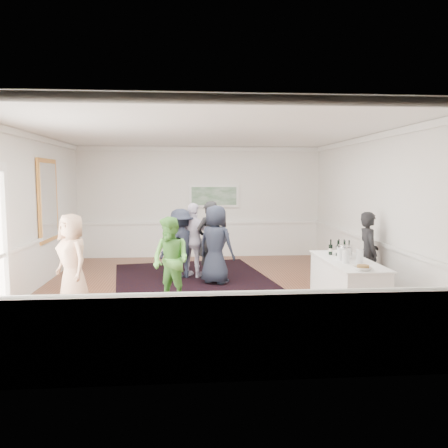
{
  "coord_description": "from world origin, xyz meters",
  "views": [
    {
      "loc": [
        -0.31,
        -8.7,
        2.29
      ],
      "look_at": [
        0.4,
        0.2,
        1.35
      ],
      "focal_mm": 35.0,
      "sensor_mm": 36.0,
      "label": 1
    }
  ],
  "objects": [
    {
      "name": "ice_bucket",
      "position": [
        2.48,
        -1.14,
        0.97
      ],
      "size": [
        0.26,
        0.26,
        0.24
      ],
      "primitive_type": "cylinder",
      "color": "silver",
      "rests_on": "serving_table"
    },
    {
      "name": "wainscoting",
      "position": [
        0.0,
        0.0,
        0.5
      ],
      "size": [
        7.0,
        8.0,
        1.0
      ],
      "primitive_type": null,
      "color": "white",
      "rests_on": "floor"
    },
    {
      "name": "landscape_painting",
      "position": [
        0.4,
        3.95,
        1.78
      ],
      "size": [
        1.44,
        0.06,
        0.66
      ],
      "color": "white",
      "rests_on": "wall_back"
    },
    {
      "name": "floor",
      "position": [
        0.0,
        0.0,
        0.0
      ],
      "size": [
        8.0,
        8.0,
        0.0
      ],
      "primitive_type": "plane",
      "color": "brown",
      "rests_on": "ground"
    },
    {
      "name": "serving_table",
      "position": [
        2.48,
        -1.28,
        0.43
      ],
      "size": [
        0.8,
        2.1,
        0.85
      ],
      "color": "white",
      "rests_on": "floor"
    },
    {
      "name": "guest_tan",
      "position": [
        -2.42,
        -0.77,
        0.83
      ],
      "size": [
        0.93,
        0.96,
        1.67
      ],
      "primitive_type": "imported",
      "rotation": [
        0.0,
        0.0,
        -0.85
      ],
      "color": "tan",
      "rests_on": "floor"
    },
    {
      "name": "wall_front",
      "position": [
        0.0,
        -4.0,
        1.6
      ],
      "size": [
        7.0,
        0.02,
        3.2
      ],
      "primitive_type": "cube",
      "color": "white",
      "rests_on": "floor"
    },
    {
      "name": "wine_bottles",
      "position": [
        2.51,
        -0.81,
        1.01
      ],
      "size": [
        0.38,
        0.29,
        0.31
      ],
      "color": "black",
      "rests_on": "serving_table"
    },
    {
      "name": "area_rug",
      "position": [
        -0.23,
        0.91,
        0.01
      ],
      "size": [
        4.05,
        4.93,
        0.02
      ],
      "primitive_type": "cube",
      "rotation": [
        0.0,
        0.0,
        0.16
      ],
      "color": "black",
      "rests_on": "floor"
    },
    {
      "name": "guest_dark_a",
      "position": [
        -0.52,
        1.18,
        0.8
      ],
      "size": [
        1.19,
        1.08,
        1.6
      ],
      "primitive_type": "imported",
      "rotation": [
        0.0,
        0.0,
        3.76
      ],
      "color": "#1D2231",
      "rests_on": "floor"
    },
    {
      "name": "nut_bowl",
      "position": [
        2.41,
        -2.13,
        0.89
      ],
      "size": [
        0.29,
        0.29,
        0.08
      ],
      "color": "white",
      "rests_on": "serving_table"
    },
    {
      "name": "guest_lilac",
      "position": [
        -0.22,
        1.28,
        0.87
      ],
      "size": [
        1.1,
        0.81,
        1.73
      ],
      "primitive_type": "imported",
      "rotation": [
        0.0,
        0.0,
        2.71
      ],
      "color": "silver",
      "rests_on": "floor"
    },
    {
      "name": "wall_left",
      "position": [
        -3.5,
        0.0,
        1.6
      ],
      "size": [
        0.02,
        8.0,
        3.2
      ],
      "primitive_type": "cube",
      "color": "white",
      "rests_on": "floor"
    },
    {
      "name": "guest_navy",
      "position": [
        0.25,
        0.65,
        0.86
      ],
      "size": [
        1.0,
        0.93,
        1.72
      ],
      "primitive_type": "imported",
      "rotation": [
        0.0,
        0.0,
        2.53
      ],
      "color": "#1D2231",
      "rests_on": "floor"
    },
    {
      "name": "guest_dark_b",
      "position": [
        0.14,
        1.21,
        0.89
      ],
      "size": [
        0.77,
        0.71,
        1.78
      ],
      "primitive_type": "imported",
      "rotation": [
        0.0,
        0.0,
        3.72
      ],
      "color": "black",
      "rests_on": "floor"
    },
    {
      "name": "juice_pitchers",
      "position": [
        2.43,
        -1.46,
        0.97
      ],
      "size": [
        0.37,
        0.36,
        0.24
      ],
      "color": "#76A63B",
      "rests_on": "serving_table"
    },
    {
      "name": "ceiling",
      "position": [
        0.0,
        0.0,
        3.2
      ],
      "size": [
        7.0,
        8.0,
        0.02
      ],
      "primitive_type": "cube",
      "color": "white",
      "rests_on": "wall_back"
    },
    {
      "name": "guest_green",
      "position": [
        -0.66,
        -0.82,
        0.8
      ],
      "size": [
        0.98,
        0.96,
        1.6
      ],
      "primitive_type": "imported",
      "rotation": [
        0.0,
        0.0,
        -0.69
      ],
      "color": "#59AD45",
      "rests_on": "floor"
    },
    {
      "name": "wall_back",
      "position": [
        0.0,
        4.0,
        1.6
      ],
      "size": [
        7.0,
        0.02,
        3.2
      ],
      "primitive_type": "cube",
      "color": "white",
      "rests_on": "floor"
    },
    {
      "name": "bartender",
      "position": [
        3.2,
        -0.45,
        0.82
      ],
      "size": [
        0.42,
        0.62,
        1.64
      ],
      "primitive_type": "imported",
      "rotation": [
        0.0,
        0.0,
        1.52
      ],
      "color": "black",
      "rests_on": "floor"
    },
    {
      "name": "wall_right",
      "position": [
        3.5,
        0.0,
        1.6
      ],
      "size": [
        0.02,
        8.0,
        3.2
      ],
      "primitive_type": "cube",
      "color": "white",
      "rests_on": "floor"
    },
    {
      "name": "mirror",
      "position": [
        -3.45,
        1.3,
        1.8
      ],
      "size": [
        0.05,
        1.25,
        1.85
      ],
      "color": "#F7A548",
      "rests_on": "wall_left"
    }
  ]
}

